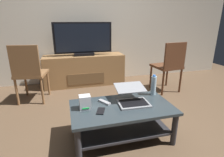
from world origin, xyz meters
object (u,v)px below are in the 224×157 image
at_px(television, 83,40).
at_px(router_box, 85,102).
at_px(dining_chair, 170,64).
at_px(water_bottle_near, 153,85).
at_px(side_chair, 29,71).
at_px(media_cabinet, 85,70).
at_px(cell_phone, 101,111).
at_px(tv_remote, 104,102).
at_px(laptop, 132,97).
at_px(coffee_table, 122,116).

distance_m(television, router_box, 1.88).
distance_m(dining_chair, water_bottle_near, 1.18).
relative_size(television, side_chair, 1.19).
height_order(media_cabinet, television, television).
height_order(dining_chair, water_bottle_near, dining_chair).
relative_size(dining_chair, cell_phone, 6.53).
distance_m(dining_chair, cell_phone, 1.87).
xyz_separation_m(side_chair, water_bottle_near, (1.57, -1.06, -0.01)).
bearing_deg(tv_remote, dining_chair, 3.14).
distance_m(laptop, tv_remote, 0.31).
bearing_deg(cell_phone, water_bottle_near, 39.79).
bearing_deg(coffee_table, media_cabinet, 95.60).
bearing_deg(water_bottle_near, laptop, -158.71).
xyz_separation_m(television, tv_remote, (0.02, -1.74, -0.51)).
height_order(cell_phone, tv_remote, tv_remote).
height_order(laptop, cell_phone, laptop).
bearing_deg(tv_remote, media_cabinet, 59.44).
relative_size(coffee_table, dining_chair, 1.19).
bearing_deg(coffee_table, side_chair, 131.34).
distance_m(coffee_table, tv_remote, 0.24).
height_order(router_box, tv_remote, router_box).
height_order(coffee_table, tv_remote, tv_remote).
bearing_deg(water_bottle_near, television, 111.30).
relative_size(coffee_table, laptop, 2.66).
bearing_deg(dining_chair, tv_remote, -145.65).
bearing_deg(cell_phone, dining_chair, 57.68).
relative_size(router_box, cell_phone, 1.03).
relative_size(coffee_table, tv_remote, 6.80).
bearing_deg(coffee_table, cell_phone, -166.66).
xyz_separation_m(router_box, tv_remote, (0.22, 0.07, -0.06)).
xyz_separation_m(media_cabinet, tv_remote, (0.02, -1.76, 0.10)).
relative_size(media_cabinet, cell_phone, 11.24).
bearing_deg(laptop, dining_chair, 42.65).
distance_m(television, side_chair, 1.17).
height_order(coffee_table, television, television).
relative_size(media_cabinet, television, 1.42).
height_order(dining_chair, side_chair, side_chair).
bearing_deg(laptop, cell_phone, -161.77).
distance_m(television, laptop, 1.88).
bearing_deg(laptop, coffee_table, -153.95).
distance_m(water_bottle_near, tv_remote, 0.64).
xyz_separation_m(side_chair, router_box, (0.72, -1.21, -0.06)).
distance_m(media_cabinet, television, 0.61).
distance_m(router_box, water_bottle_near, 0.87).
bearing_deg(cell_phone, coffee_table, 33.48).
height_order(media_cabinet, cell_phone, media_cabinet).
relative_size(dining_chair, side_chair, 0.98).
relative_size(coffee_table, television, 0.98).
xyz_separation_m(television, cell_phone, (-0.06, -1.92, -0.51)).
height_order(router_box, water_bottle_near, water_bottle_near).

